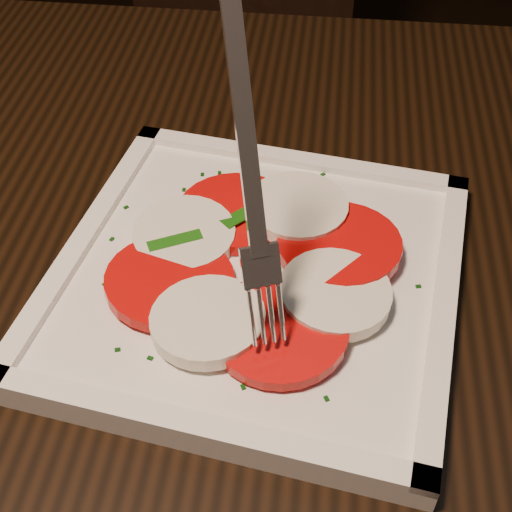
{
  "coord_description": "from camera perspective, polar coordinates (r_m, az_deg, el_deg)",
  "views": [
    {
      "loc": [
        0.1,
        -0.22,
        1.11
      ],
      "look_at": [
        0.1,
        0.11,
        0.78
      ],
      "focal_mm": 50.0,
      "sensor_mm": 36.0,
      "label": 1
    }
  ],
  "objects": [
    {
      "name": "caprese_salad",
      "position": [
        0.47,
        0.01,
        -0.54
      ],
      "size": [
        0.21,
        0.21,
        0.02
      ],
      "color": "red",
      "rests_on": "plate"
    },
    {
      "name": "table",
      "position": [
        0.57,
        8.23,
        -9.47
      ],
      "size": [
        1.29,
        0.95,
        0.75
      ],
      "rotation": [
        0.0,
        0.0,
        -0.13
      ],
      "color": "black",
      "rests_on": "ground"
    },
    {
      "name": "chair",
      "position": [
        1.33,
        -1.94,
        19.06
      ],
      "size": [
        0.49,
        0.49,
        0.93
      ],
      "rotation": [
        0.0,
        0.0,
        -0.18
      ],
      "color": "black",
      "rests_on": "ground"
    },
    {
      "name": "plate",
      "position": [
        0.49,
        -0.0,
        -1.88
      ],
      "size": [
        0.33,
        0.33,
        0.01
      ],
      "primitive_type": "cube",
      "rotation": [
        0.0,
        0.0,
        -0.28
      ],
      "color": "white",
      "rests_on": "table"
    },
    {
      "name": "fork",
      "position": [
        0.39,
        -0.86,
        7.26
      ],
      "size": [
        0.05,
        0.09,
        0.19
      ],
      "primitive_type": null,
      "rotation": [
        0.0,
        0.0,
        0.26
      ],
      "color": "white",
      "rests_on": "caprese_salad"
    }
  ]
}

